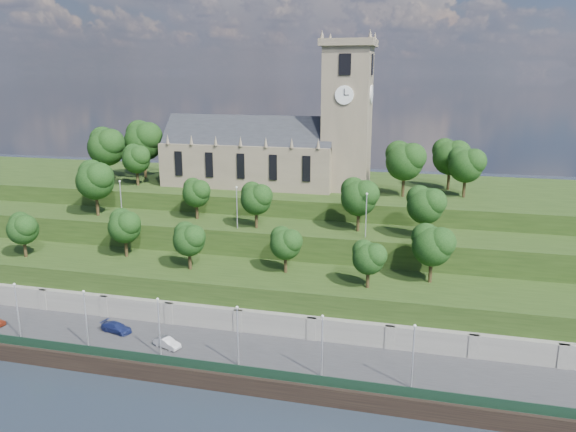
# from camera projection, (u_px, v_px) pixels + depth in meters

# --- Properties ---
(ground) EXTENTS (320.00, 320.00, 0.00)m
(ground) POSITION_uv_depth(u_px,v_px,m) (168.00, 383.00, 66.33)
(ground) COLOR #1C242C
(ground) RESTS_ON ground
(promenade) EXTENTS (160.00, 12.00, 2.00)m
(promenade) POSITION_uv_depth(u_px,v_px,m) (188.00, 352.00, 71.73)
(promenade) COLOR #2D2D30
(promenade) RESTS_ON ground
(quay_wall) EXTENTS (160.00, 0.50, 2.20)m
(quay_wall) POSITION_uv_depth(u_px,v_px,m) (167.00, 375.00, 66.01)
(quay_wall) COLOR black
(quay_wall) RESTS_ON ground
(fence) EXTENTS (160.00, 0.10, 1.20)m
(fence) POSITION_uv_depth(u_px,v_px,m) (169.00, 361.00, 66.25)
(fence) COLOR #153020
(fence) RESTS_ON promenade
(retaining_wall) EXTENTS (160.00, 2.10, 5.00)m
(retaining_wall) POSITION_uv_depth(u_px,v_px,m) (206.00, 321.00, 76.97)
(retaining_wall) COLOR slate
(retaining_wall) RESTS_ON ground
(embankment_lower) EXTENTS (160.00, 12.00, 8.00)m
(embankment_lower) POSITION_uv_depth(u_px,v_px,m) (221.00, 295.00, 82.27)
(embankment_lower) COLOR #1F3411
(embankment_lower) RESTS_ON ground
(embankment_upper) EXTENTS (160.00, 10.00, 12.00)m
(embankment_upper) POSITION_uv_depth(u_px,v_px,m) (244.00, 259.00, 92.11)
(embankment_upper) COLOR #1F3411
(embankment_upper) RESTS_ON ground
(hilltop) EXTENTS (160.00, 32.00, 15.00)m
(hilltop) POSITION_uv_depth(u_px,v_px,m) (277.00, 219.00, 111.48)
(hilltop) COLOR #1F3411
(hilltop) RESTS_ON ground
(church) EXTENTS (38.60, 12.35, 27.60)m
(church) POSITION_uv_depth(u_px,v_px,m) (275.00, 146.00, 103.82)
(church) COLOR #6B5E4B
(church) RESTS_ON hilltop
(trees_lower) EXTENTS (66.25, 9.05, 8.07)m
(trees_lower) POSITION_uv_depth(u_px,v_px,m) (236.00, 237.00, 79.78)
(trees_lower) COLOR black
(trees_lower) RESTS_ON embankment_lower
(trees_upper) EXTENTS (60.48, 7.92, 9.46)m
(trees_upper) POSITION_uv_depth(u_px,v_px,m) (243.00, 191.00, 88.35)
(trees_upper) COLOR black
(trees_upper) RESTS_ON embankment_upper
(trees_hilltop) EXTENTS (73.57, 15.71, 11.46)m
(trees_hilltop) POSITION_uv_depth(u_px,v_px,m) (249.00, 150.00, 104.07)
(trees_hilltop) COLOR black
(trees_hilltop) RESTS_ON hilltop
(lamp_posts_promenade) EXTENTS (60.36, 0.36, 7.61)m
(lamp_posts_promenade) POSITION_uv_depth(u_px,v_px,m) (159.00, 323.00, 67.57)
(lamp_posts_promenade) COLOR #B2B2B7
(lamp_posts_promenade) RESTS_ON promenade
(lamp_posts_upper) EXTENTS (40.36, 0.36, 6.73)m
(lamp_posts_upper) POSITION_uv_depth(u_px,v_px,m) (237.00, 204.00, 86.84)
(lamp_posts_upper) COLOR #B2B2B7
(lamp_posts_upper) RESTS_ON embankment_upper
(car_middle) EXTENTS (3.99, 2.50, 1.24)m
(car_middle) POSITION_uv_depth(u_px,v_px,m) (167.00, 343.00, 70.62)
(car_middle) COLOR #9D9CA1
(car_middle) RESTS_ON promenade
(car_right) EXTENTS (4.75, 2.77, 1.29)m
(car_right) POSITION_uv_depth(u_px,v_px,m) (116.00, 327.00, 74.84)
(car_right) COLOR #151E4C
(car_right) RESTS_ON promenade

